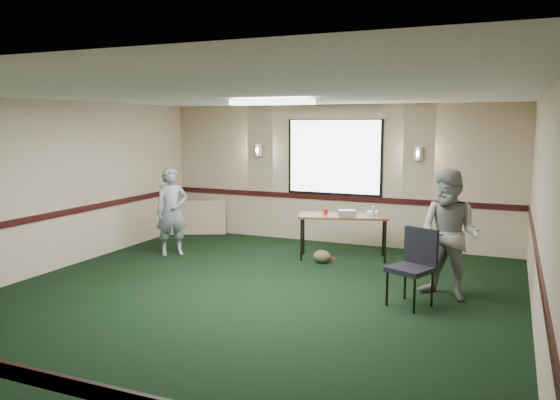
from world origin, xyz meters
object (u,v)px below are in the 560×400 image
at_px(projector, 347,213).
at_px(person_left, 172,212).
at_px(folding_table, 343,218).
at_px(conference_chair, 415,261).
at_px(person_right, 449,235).

height_order(projector, person_left, person_left).
distance_m(folding_table, conference_chair, 2.53).
bearing_deg(person_left, folding_table, -26.68).
relative_size(folding_table, person_left, 1.06).
distance_m(conference_chair, person_right, 0.64).
height_order(person_left, person_right, person_right).
xyz_separation_m(person_left, person_right, (4.83, -0.64, 0.09)).
xyz_separation_m(projector, person_left, (-2.97, -0.88, -0.04)).
height_order(conference_chair, person_right, person_right).
relative_size(projector, person_left, 0.18).
distance_m(folding_table, person_right, 2.48).
xyz_separation_m(projector, person_right, (1.86, -1.52, 0.05)).
bearing_deg(folding_table, conference_chair, -68.34).
bearing_deg(projector, folding_table, 125.51).
height_order(folding_table, projector, projector).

